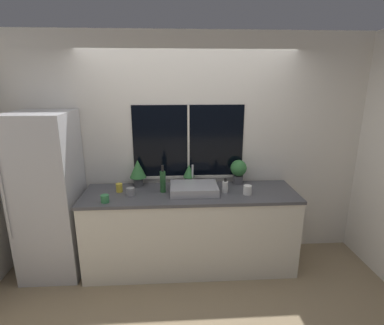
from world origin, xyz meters
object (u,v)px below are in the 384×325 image
Objects in this scene: refrigerator at (49,196)px; soap_bottle at (225,186)px; potted_plant_right at (239,170)px; mug_green at (105,199)px; sink at (194,188)px; mug_yellow at (119,188)px; potted_plant_left at (138,170)px; bottle_tall at (163,181)px; mug_white at (247,190)px; mug_grey at (131,192)px; potted_plant_center at (189,174)px.

refrigerator reaches higher than soap_bottle.
potted_plant_right is 3.43× the size of mug_green.
mug_yellow is (-0.84, 0.06, 0.00)m from sink.
potted_plant_right is (0.56, 0.26, 0.13)m from sink.
bottle_tall is at bearing -37.55° from potted_plant_left.
mug_white is (0.03, -0.36, -0.12)m from potted_plant_right.
mug_white is (2.20, -0.13, 0.07)m from refrigerator.
mug_white is at bearing -17.76° from soap_bottle.
mug_grey is at bearing -178.41° from soap_bottle.
potted_plant_center is at bearing 143.71° from soap_bottle.
potted_plant_right is at bearing 6.19° from refrigerator.
mug_yellow is (-1.40, -0.20, -0.13)m from potted_plant_right.
sink is 1.79× the size of potted_plant_right.
refrigerator is 7.43× the size of potted_plant_center.
mug_yellow reaches higher than mug_grey.
refrigerator is 2.20m from mug_white.
mug_grey is at bearing -175.63° from sink.
sink is at bearing -154.96° from potted_plant_right.
potted_plant_left reaches higher than mug_yellow.
potted_plant_left is 1.01× the size of bottle_tall.
mug_yellow is at bearing -171.97° from potted_plant_right.
sink is 0.71m from potted_plant_left.
mug_grey is 0.88× the size of mug_white.
potted_plant_center is at bearing 28.63° from mug_green.
soap_bottle is 1.61× the size of mug_white.
soap_bottle is 1.94× the size of mug_green.
mug_white is at bearing -30.01° from potted_plant_center.
refrigerator reaches higher than mug_yellow.
potted_plant_right is (1.21, 0.00, -0.01)m from potted_plant_left.
mug_green is (-0.90, -0.49, -0.10)m from potted_plant_center.
mug_green is at bearing -175.16° from mug_white.
mug_grey is (0.91, -0.08, 0.06)m from refrigerator.
soap_bottle reaches higher than mug_yellow.
soap_bottle is 1.69× the size of mug_yellow.
potted_plant_right is 1.58m from mug_green.
potted_plant_center is at bearing 0.00° from potted_plant_left.
potted_plant_left reaches higher than mug_white.
potted_plant_left is 1.28× the size of potted_plant_center.
mug_green is (-1.50, -0.49, -0.13)m from potted_plant_right.
sink reaches higher than mug_yellow.
mug_white reaches higher than mug_yellow.
bottle_tall reaches higher than soap_bottle.
potted_plant_center is 2.41× the size of mug_white.
refrigerator is 0.77m from mug_yellow.
potted_plant_right is at bearing 14.05° from mug_grey.
refrigerator is at bearing -171.47° from potted_plant_center.
potted_plant_right is at bearing 0.00° from potted_plant_left.
potted_plant_center is at bearing 25.51° from mug_grey.
refrigerator reaches higher than potted_plant_left.
mug_grey is (-1.26, -0.32, -0.13)m from potted_plant_right.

